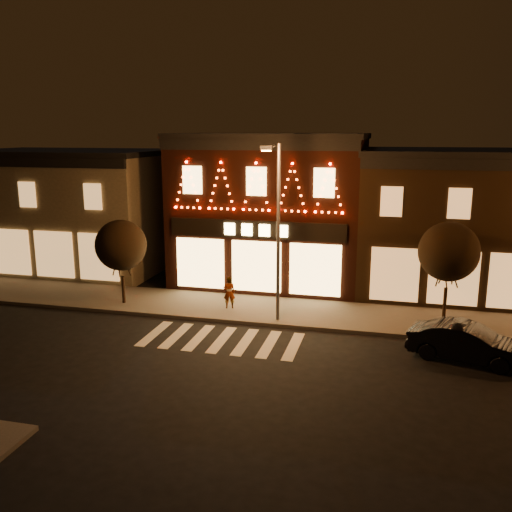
% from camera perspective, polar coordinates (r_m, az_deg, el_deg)
% --- Properties ---
extents(ground, '(120.00, 120.00, 0.00)m').
position_cam_1_polar(ground, '(19.51, -7.17, -12.78)').
color(ground, black).
rests_on(ground, ground).
extents(sidewalk_far, '(44.00, 4.00, 0.15)m').
position_cam_1_polar(sidewalk_far, '(26.14, 3.28, -5.78)').
color(sidewalk_far, '#47423D').
rests_on(sidewalk_far, ground).
extents(building_left, '(12.20, 8.28, 7.30)m').
position_cam_1_polar(building_left, '(36.40, -18.69, 4.64)').
color(building_left, '#655D47').
rests_on(building_left, ground).
extents(building_pulp, '(10.20, 8.34, 8.30)m').
position_cam_1_polar(building_pulp, '(31.33, 1.81, 5.02)').
color(building_pulp, black).
rests_on(building_pulp, ground).
extents(building_right_a, '(9.20, 8.28, 7.50)m').
position_cam_1_polar(building_right_a, '(30.86, 19.36, 3.43)').
color(building_right_a, '#312111').
rests_on(building_right_a, ground).
extents(streetlamp_mid, '(0.53, 1.78, 7.76)m').
position_cam_1_polar(streetlamp_mid, '(23.52, 2.16, 3.76)').
color(streetlamp_mid, '#59595E').
rests_on(streetlamp_mid, sidewalk_far).
extents(tree_left, '(2.47, 2.47, 4.12)m').
position_cam_1_polar(tree_left, '(27.27, -13.82, 1.09)').
color(tree_left, black).
rests_on(tree_left, sidewalk_far).
extents(tree_right, '(2.64, 2.64, 4.41)m').
position_cam_1_polar(tree_right, '(25.56, 19.36, 0.42)').
color(tree_right, black).
rests_on(tree_right, sidewalk_far).
extents(dark_sedan, '(4.53, 2.62, 1.41)m').
position_cam_1_polar(dark_sedan, '(22.15, 21.09, -8.41)').
color(dark_sedan, black).
rests_on(dark_sedan, ground).
extents(pedestrian, '(0.65, 0.54, 1.53)m').
position_cam_1_polar(pedestrian, '(26.20, -2.79, -3.81)').
color(pedestrian, gray).
rests_on(pedestrian, sidewalk_far).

